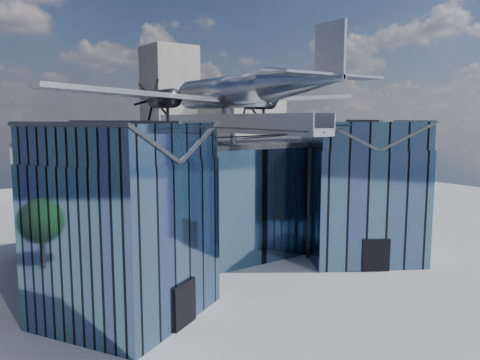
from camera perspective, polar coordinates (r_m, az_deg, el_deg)
ground_plane at (r=36.41m, az=1.84°, el=-11.65°), size 120.00×120.00×0.00m
museum at (r=39.72m, az=-3.16°, el=-1.78°), size 32.88×24.50×17.60m
bg_towers at (r=81.10m, az=-19.23°, el=5.74°), size 77.00×24.50×26.00m
tree_plaza_e at (r=48.61m, az=19.20°, el=-2.65°), size 3.59×3.59×5.50m
tree_side_e at (r=56.35m, az=14.11°, el=-1.24°), size 4.07×4.07×5.30m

